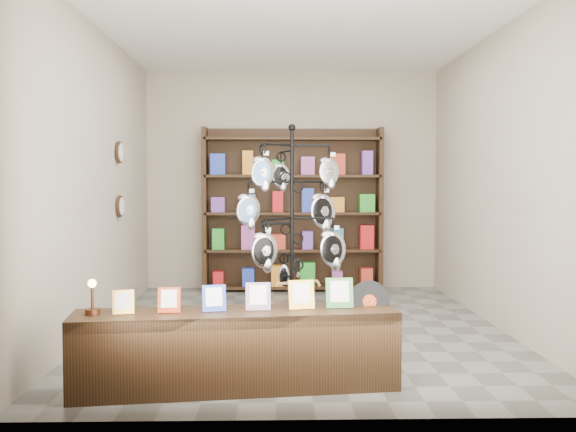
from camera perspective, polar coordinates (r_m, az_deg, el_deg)
name	(u,v)px	position (r m, az deg, el deg)	size (l,w,h in m)	color
ground	(299,328)	(6.55, 1.03, -9.92)	(5.00, 5.00, 0.00)	slate
room_envelope	(300,144)	(6.40, 1.04, 6.45)	(5.00, 5.00, 5.00)	#AB9F89
display_tree	(292,218)	(5.70, 0.35, -0.21)	(1.06, 1.06, 1.98)	black
front_shelf	(236,349)	(4.65, -4.60, -11.73)	(2.32, 0.73, 0.81)	black
back_shelving	(293,215)	(8.69, 0.40, 0.12)	(2.42, 0.36, 2.20)	black
wall_clocks	(120,179)	(7.38, -14.72, 3.17)	(0.03, 0.24, 0.84)	black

